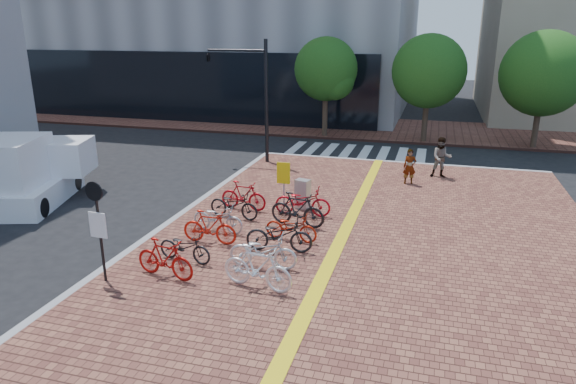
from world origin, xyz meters
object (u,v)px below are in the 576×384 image
(bike_9, at_px, (291,227))
(pedestrian_b, at_px, (441,158))
(bike_1, at_px, (185,247))
(yellow_sign, at_px, (284,177))
(bike_8, at_px, (279,235))
(bike_4, at_px, (234,205))
(utility_box, at_px, (303,194))
(traffic_light_pole, at_px, (239,78))
(bike_5, at_px, (243,196))
(bike_7, at_px, (263,251))
(bike_2, at_px, (209,227))
(bike_6, at_px, (257,268))
(bike_10, at_px, (297,209))
(bike_0, at_px, (165,259))
(notice_sign, at_px, (98,219))
(pedestrian_a, at_px, (410,167))
(box_truck, at_px, (33,172))
(bike_3, at_px, (218,218))
(bike_11, at_px, (303,201))

(bike_9, bearing_deg, pedestrian_b, -21.27)
(bike_1, bearing_deg, yellow_sign, -8.85)
(bike_8, bearing_deg, bike_4, 38.45)
(utility_box, xyz_separation_m, traffic_light_pole, (-4.84, 6.33, 3.53))
(bike_5, distance_m, bike_7, 4.93)
(bike_4, distance_m, bike_5, 0.93)
(bike_2, height_order, bike_6, bike_6)
(bike_10, bearing_deg, traffic_light_pole, 41.23)
(bike_0, bearing_deg, traffic_light_pole, 21.57)
(bike_1, distance_m, pedestrian_b, 13.12)
(bike_8, distance_m, utility_box, 3.95)
(bike_2, distance_m, notice_sign, 3.69)
(bike_2, relative_size, utility_box, 1.60)
(bike_10, distance_m, pedestrian_a, 6.95)
(notice_sign, bearing_deg, traffic_light_pole, 95.34)
(bike_7, bearing_deg, bike_2, 57.09)
(bike_1, distance_m, box_truck, 8.83)
(bike_0, xyz_separation_m, utility_box, (2.14, 6.39, 0.01))
(bike_7, distance_m, bike_10, 3.35)
(utility_box, bearing_deg, bike_10, -81.36)
(bike_9, xyz_separation_m, yellow_sign, (-1.03, 2.64, 0.80))
(pedestrian_b, distance_m, box_truck, 16.92)
(bike_9, bearing_deg, pedestrian_a, -17.68)
(bike_3, height_order, pedestrian_b, pedestrian_b)
(bike_4, xyz_separation_m, bike_7, (2.25, -3.47, 0.01))
(bike_6, xyz_separation_m, bike_8, (-0.15, 2.37, -0.06))
(bike_1, height_order, yellow_sign, yellow_sign)
(bike_1, relative_size, traffic_light_pole, 0.29)
(bike_5, relative_size, notice_sign, 0.65)
(bike_2, height_order, notice_sign, notice_sign)
(bike_2, height_order, traffic_light_pole, traffic_light_pole)
(bike_0, xyz_separation_m, notice_sign, (-1.45, -0.64, 1.19))
(bike_6, xyz_separation_m, notice_sign, (-4.03, -0.71, 1.14))
(bike_5, distance_m, utility_box, 2.18)
(bike_2, bearing_deg, notice_sign, 151.78)
(bike_0, height_order, bike_7, bike_0)
(bike_5, bearing_deg, bike_9, -128.21)
(bike_6, distance_m, bike_8, 2.38)
(pedestrian_b, bearing_deg, bike_0, -126.11)
(bike_0, bearing_deg, bike_6, -78.70)
(pedestrian_a, bearing_deg, pedestrian_b, 38.91)
(bike_5, relative_size, pedestrian_b, 0.99)
(bike_1, xyz_separation_m, box_truck, (-8.11, 3.44, 0.67))
(bike_1, bearing_deg, bike_8, -51.80)
(bike_2, distance_m, traffic_light_pole, 11.25)
(bike_3, bearing_deg, bike_6, -136.00)
(bike_5, distance_m, bike_11, 2.25)
(bike_2, bearing_deg, bike_9, -69.08)
(bike_0, distance_m, bike_8, 3.45)
(bike_10, relative_size, notice_sign, 0.70)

